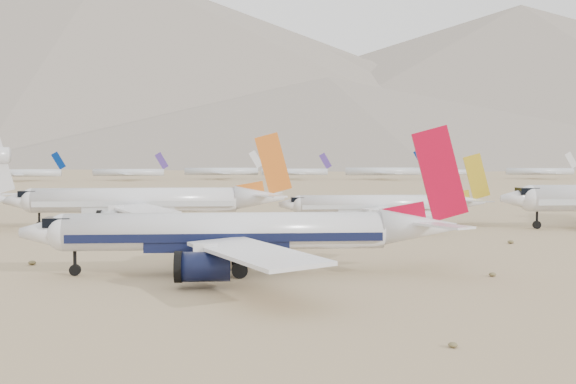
% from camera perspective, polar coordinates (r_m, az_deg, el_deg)
% --- Properties ---
extents(ground, '(7000.00, 7000.00, 0.00)m').
position_cam_1_polar(ground, '(79.37, -0.63, -7.12)').
color(ground, '#7D6749').
rests_on(ground, ground).
extents(main_airliner, '(49.41, 48.26, 17.44)m').
position_cam_1_polar(main_airliner, '(84.34, -3.39, -3.24)').
color(main_airliner, silver).
rests_on(main_airliner, ground).
extents(row2_gold_tail, '(39.88, 39.00, 14.20)m').
position_cam_1_polar(row2_gold_tail, '(143.29, 7.57, -1.02)').
color(row2_gold_tail, silver).
rests_on(row2_gold_tail, ground).
extents(row2_orange_tail, '(50.90, 49.79, 18.16)m').
position_cam_1_polar(row2_orange_tail, '(138.55, -11.05, -0.72)').
color(row2_orange_tail, silver).
rests_on(row2_orange_tail, ground).
extents(distant_storage_row, '(521.60, 60.82, 14.69)m').
position_cam_1_polar(distant_storage_row, '(396.61, -7.12, 1.59)').
color(distant_storage_row, silver).
rests_on(distant_storage_row, ground).
extents(mountain_range, '(7354.00, 3024.00, 470.00)m').
position_cam_1_polar(mountain_range, '(1736.61, -1.87, 8.83)').
color(mountain_range, slate).
rests_on(mountain_range, ground).
extents(foothills, '(4637.50, 1395.00, 155.00)m').
position_cam_1_polar(foothills, '(1293.52, 20.01, 5.18)').
color(foothills, slate).
rests_on(foothills, ground).
extents(desert_scrub, '(266.99, 121.67, 0.63)m').
position_cam_1_polar(desert_scrub, '(60.88, 16.89, -10.09)').
color(desert_scrub, brown).
rests_on(desert_scrub, ground).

